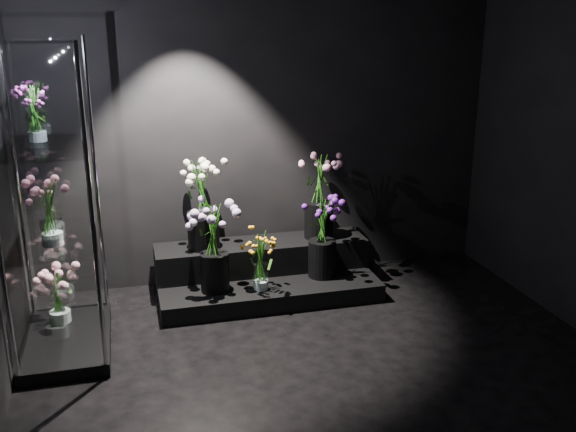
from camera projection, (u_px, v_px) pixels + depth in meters
name	position (u px, v px, depth m)	size (l,w,h in m)	color
floor	(340.00, 392.00, 4.04)	(4.00, 4.00, 0.00)	black
wall_back	(267.00, 121.00, 5.46)	(4.00, 4.00, 0.00)	black
display_riser	(265.00, 272.00, 5.47)	(1.81, 0.81, 0.40)	black
display_case	(52.00, 204.00, 4.25)	(0.58, 0.97, 2.13)	black
bouquet_orange_bells	(261.00, 260.00, 5.09)	(0.35, 0.35, 0.48)	white
bouquet_lilac	(214.00, 241.00, 5.03)	(0.47, 0.47, 0.72)	black
bouquet_purple	(322.00, 234.00, 5.32)	(0.37, 0.37, 0.66)	black
bouquet_cream_roses	(202.00, 199.00, 5.23)	(0.39, 0.39, 0.75)	black
bouquet_pink_roses	(319.00, 191.00, 5.49)	(0.40, 0.40, 0.75)	black
bouquet_case_pink	(50.00, 211.00, 4.11)	(0.28, 0.28, 0.44)	white
bouquet_case_magenta	(35.00, 114.00, 4.21)	(0.25, 0.25, 0.36)	white
bouquet_case_base_pink	(58.00, 294.00, 4.67)	(0.40, 0.40, 0.42)	white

